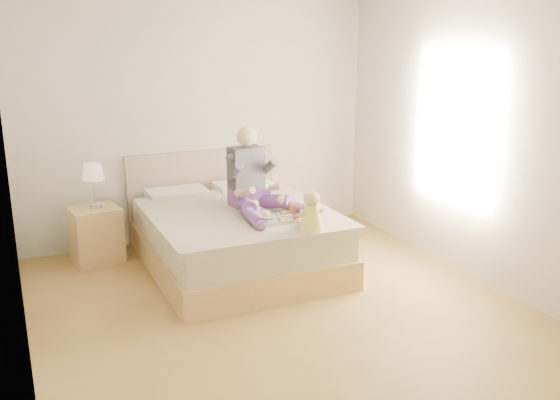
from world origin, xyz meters
name	(u,v)px	position (x,y,z in m)	size (l,w,h in m)	color
room	(285,132)	(0.08, 0.01, 1.51)	(4.02, 4.22, 2.71)	brown
bed	(233,234)	(0.00, 1.08, 0.32)	(1.70, 2.18, 1.00)	#A4814C
nightstand	(96,235)	(-1.25, 1.71, 0.29)	(0.53, 0.48, 0.58)	#A4814C
lamp	(93,174)	(-1.23, 1.72, 0.92)	(0.22, 0.22, 0.45)	silver
adult	(255,184)	(0.18, 0.93, 0.85)	(0.69, 1.01, 0.82)	#5F327F
tray	(276,216)	(0.21, 0.50, 0.64)	(0.48, 0.38, 0.13)	silver
baby	(311,214)	(0.36, 0.08, 0.76)	(0.24, 0.33, 0.36)	#FFF150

